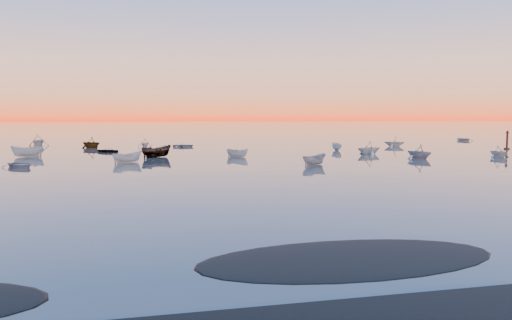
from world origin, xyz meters
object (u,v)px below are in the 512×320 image
object	(u,v)px
boat_near_right	(419,158)
channel_marker	(507,141)
boat_near_center	(314,165)
boat_near_left	(20,168)

from	to	relation	value
boat_near_right	channel_marker	distance (m)	26.28
boat_near_center	channel_marker	distance (m)	42.78
boat_near_left	boat_near_center	bearing A→B (deg)	-42.87
boat_near_center	channel_marker	world-z (taller)	channel_marker
boat_near_left	channel_marker	bearing A→B (deg)	-24.41
boat_near_left	boat_near_center	distance (m)	31.61
boat_near_left	boat_near_right	bearing A→B (deg)	-34.13
boat_near_left	boat_near_center	size ratio (longest dim) A/B	1.11
boat_near_left	channel_marker	xyz separation A→B (m)	(70.43, 12.64, 1.28)
boat_near_center	channel_marker	bearing A→B (deg)	-95.56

